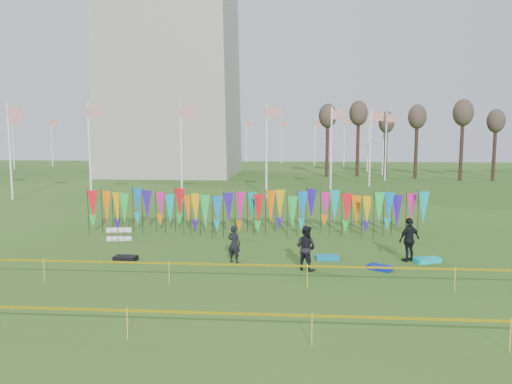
# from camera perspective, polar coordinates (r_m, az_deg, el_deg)

# --- Properties ---
(ground) EXTENTS (160.00, 160.00, 0.00)m
(ground) POSITION_cam_1_polar(r_m,az_deg,el_deg) (19.85, -2.81, -9.58)
(ground) COLOR #274C15
(ground) RESTS_ON ground
(flagpole_ring) EXTENTS (57.40, 56.16, 8.00)m
(flagpole_ring) POSITION_cam_1_polar(r_m,az_deg,el_deg) (68.90, -9.37, 5.34)
(flagpole_ring) COLOR white
(flagpole_ring) RESTS_ON ground
(banner_row) EXTENTS (18.64, 0.64, 2.36)m
(banner_row) POSITION_cam_1_polar(r_m,az_deg,el_deg) (27.34, -0.11, -1.87)
(banner_row) COLOR black
(banner_row) RESTS_ON ground
(caution_tape_near) EXTENTS (26.00, 0.02, 0.90)m
(caution_tape_near) POSITION_cam_1_polar(r_m,az_deg,el_deg) (18.42, -4.03, -8.37)
(caution_tape_near) COLOR #FFD805
(caution_tape_near) RESTS_ON ground
(caution_tape_far) EXTENTS (26.00, 0.02, 0.90)m
(caution_tape_far) POSITION_cam_1_polar(r_m,az_deg,el_deg) (13.80, -7.14, -13.65)
(caution_tape_far) COLOR #FFD805
(caution_tape_far) RESTS_ON ground
(box_kite) EXTENTS (0.65, 0.65, 0.72)m
(box_kite) POSITION_cam_1_polar(r_m,az_deg,el_deg) (26.90, -15.41, -4.68)
(box_kite) COLOR red
(box_kite) RESTS_ON ground
(person_left) EXTENTS (0.72, 0.63, 1.64)m
(person_left) POSITION_cam_1_polar(r_m,az_deg,el_deg) (21.66, -2.52, -5.95)
(person_left) COLOR black
(person_left) RESTS_ON ground
(person_mid) EXTENTS (1.05, 0.95, 1.84)m
(person_mid) POSITION_cam_1_polar(r_m,az_deg,el_deg) (20.59, 5.71, -6.36)
(person_mid) COLOR black
(person_mid) RESTS_ON ground
(person_right) EXTENTS (1.30, 1.17, 1.94)m
(person_right) POSITION_cam_1_polar(r_m,az_deg,el_deg) (22.81, 17.11, -5.22)
(person_right) COLOR black
(person_right) RESTS_ON ground
(kite_bag_turquoise) EXTENTS (1.04, 0.59, 0.20)m
(kite_bag_turquoise) POSITION_cam_1_polar(r_m,az_deg,el_deg) (22.48, 8.17, -7.43)
(kite_bag_turquoise) COLOR #0B83B3
(kite_bag_turquoise) RESTS_ON ground
(kite_bag_blue) EXTENTS (1.05, 0.93, 0.20)m
(kite_bag_blue) POSITION_cam_1_polar(r_m,az_deg,el_deg) (21.28, 13.97, -8.38)
(kite_bag_blue) COLOR #09249D
(kite_bag_blue) RESTS_ON ground
(kite_bag_black) EXTENTS (1.01, 0.63, 0.23)m
(kite_bag_black) POSITION_cam_1_polar(r_m,az_deg,el_deg) (22.78, -14.69, -7.36)
(kite_bag_black) COLOR black
(kite_bag_black) RESTS_ON ground
(kite_bag_teal) EXTENTS (1.22, 0.90, 0.21)m
(kite_bag_teal) POSITION_cam_1_polar(r_m,az_deg,el_deg) (23.02, 18.99, -7.38)
(kite_bag_teal) COLOR #0EC0C4
(kite_bag_teal) RESTS_ON ground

